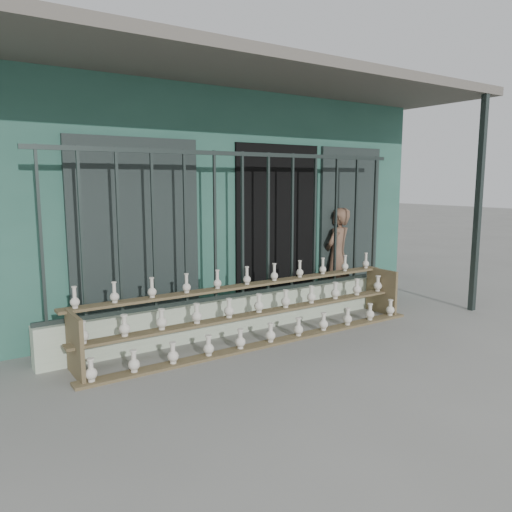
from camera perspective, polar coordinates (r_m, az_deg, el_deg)
ground at (r=5.48m, az=5.99°, el=-11.73°), size 60.00×60.00×0.00m
workshop_building at (r=8.80m, az=-11.90°, el=6.64°), size 7.40×6.60×3.21m
parapet_wall at (r=6.41m, az=-1.51°, el=-6.53°), size 5.00×0.20×0.45m
security_fence at (r=6.21m, az=-1.55°, el=3.53°), size 5.00×0.04×1.80m
shelf_rack at (r=6.02m, az=0.36°, el=-6.20°), size 4.50×0.68×0.85m
elderly_woman at (r=7.78m, az=9.29°, el=-0.03°), size 0.63×0.53×1.49m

